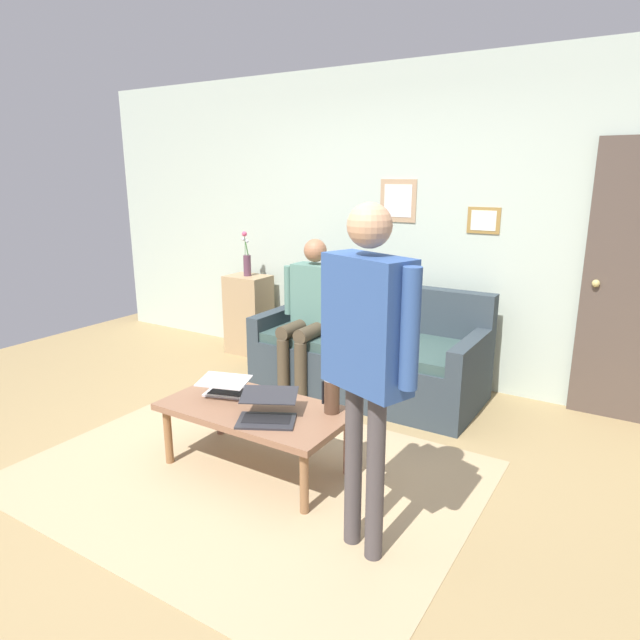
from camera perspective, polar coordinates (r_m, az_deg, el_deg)
name	(u,v)px	position (r m, az deg, el deg)	size (l,w,h in m)	color
ground_plane	(250,475)	(3.57, -7.18, -15.52)	(7.68, 7.68, 0.00)	#998053
area_rug	(247,474)	(3.56, -7.53, -15.49)	(2.69, 2.02, 0.01)	tan
back_wall	(403,226)	(4.99, 8.50, 9.57)	(7.04, 0.11, 2.70)	#B0BEAE
couch	(370,356)	(4.68, 5.14, -3.75)	(1.87, 0.86, 0.88)	#2F3A41
coffee_table	(255,414)	(3.46, -6.68, -9.55)	(1.16, 0.61, 0.42)	brown
laptop_left	(229,388)	(3.63, -9.39, -6.90)	(0.39, 0.40, 0.13)	silver
laptop_center	(267,412)	(3.27, -5.44, -9.37)	(0.45, 0.45, 0.13)	#28282D
french_press	(332,395)	(3.31, 1.22, -7.70)	(0.12, 0.10, 0.25)	#4C3323
side_shelf	(249,315)	(5.70, -7.34, 0.57)	(0.42, 0.32, 0.80)	tan
flower_vase	(247,261)	(5.59, -7.54, 6.03)	(0.08, 0.10, 0.45)	#5A3648
person_standing	(367,340)	(2.47, 4.87, -2.10)	(0.58, 0.32, 1.68)	#484142
person_seated	(310,307)	(4.59, -1.03, 1.40)	(0.55, 0.51, 1.28)	#473C2B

